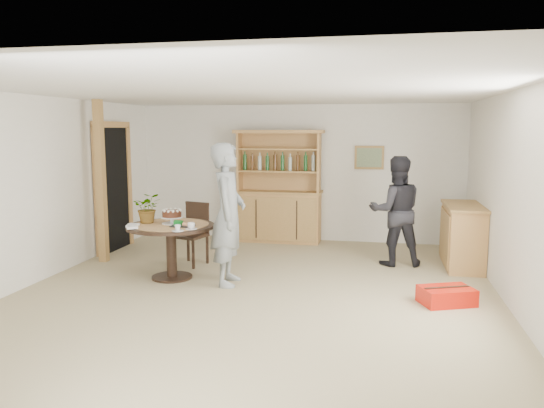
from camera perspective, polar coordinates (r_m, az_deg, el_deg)
The scene contains 17 objects.
ground at distance 6.70m, azimuth -1.97°, elevation -9.77°, with size 7.00×7.00×0.00m, color tan.
room_shell at distance 6.40m, azimuth -2.00°, elevation 5.26°, with size 6.04×7.04×2.52m.
doorway at distance 9.37m, azimuth -16.75°, elevation 1.91°, with size 0.13×1.10×2.18m.
pine_post at distance 8.55m, azimuth -17.93°, elevation 2.27°, with size 0.12×0.12×2.50m, color #B17E4A.
hutch at distance 9.71m, azimuth 0.77°, elevation -0.03°, with size 1.62×0.54×2.04m.
sideboard at distance 8.44m, azimuth 19.83°, elevation -3.22°, with size 0.54×1.26×0.94m.
dining_table at distance 7.43m, azimuth -10.81°, elevation -3.34°, with size 1.20×1.20×0.76m.
dining_chair at distance 8.19m, azimuth -8.45°, elevation -2.72°, with size 0.52×0.52×0.95m.
birthday_cake at distance 7.42m, azimuth -10.72°, elevation -1.15°, with size 0.30×0.30×0.20m.
flower_vase at distance 7.55m, azimuth -13.20°, elevation -0.40°, with size 0.38×0.33×0.42m, color #3F7233.
gift_tray at distance 7.20m, azimuth -9.64°, elevation -2.19°, with size 0.30×0.20×0.08m.
coffee_cup_a at distance 6.99m, azimuth -8.69°, elevation -2.37°, with size 0.15×0.15×0.09m.
coffee_cup_b at distance 6.88m, azimuth -10.12°, elevation -2.61°, with size 0.15×0.15×0.08m.
napkins at distance 7.28m, azimuth -14.77°, elevation -2.31°, with size 0.24×0.33×0.03m.
teen_boy at distance 6.99m, azimuth -4.74°, elevation -1.13°, with size 0.69×0.45×1.88m, color gray.
adult_person at distance 8.21m, azimuth 13.18°, elevation -0.73°, with size 0.81×0.63×1.66m, color black.
red_suitcase at distance 6.67m, azimuth 18.27°, elevation -9.35°, with size 0.71×0.60×0.21m.
Camera 1 is at (1.51, -6.20, 2.05)m, focal length 35.00 mm.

